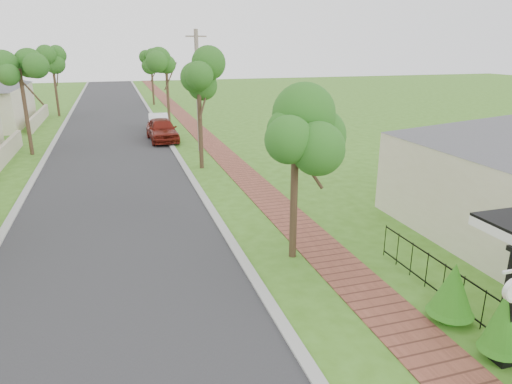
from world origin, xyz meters
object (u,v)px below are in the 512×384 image
parked_car_red (162,130)px  utility_pole (198,91)px  porch_post (511,312)px  parked_car_white (159,123)px  near_tree (296,133)px

parked_car_red → utility_pole: (1.87, -3.76, 2.81)m
porch_post → utility_pole: size_ratio=0.36×
utility_pole → parked_car_white: bearing=103.7°
parked_car_white → near_tree: size_ratio=0.84×
parked_car_white → near_tree: bearing=-81.9°
near_tree → utility_pole: bearing=90.1°
porch_post → parked_car_white: porch_post is taller
parked_car_white → parked_car_red: bearing=-88.3°
parked_car_white → utility_pole: (1.76, -7.21, 2.91)m
porch_post → near_tree: (-2.35, 5.78, 2.68)m
porch_post → parked_car_white: size_ratio=0.63×
parked_car_white → utility_pole: utility_pole is taller
near_tree → utility_pole: 15.22m
porch_post → utility_pole: 21.28m
parked_car_red → porch_post: bearing=-82.6°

